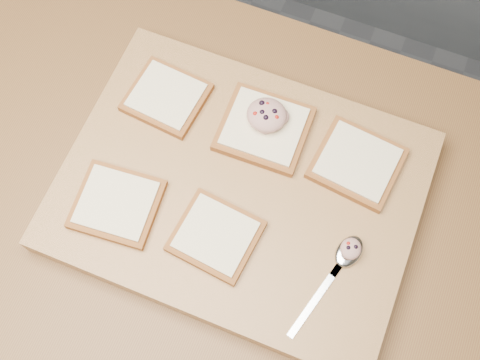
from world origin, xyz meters
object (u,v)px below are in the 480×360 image
(cutting_board, at_px, (240,191))
(spoon, at_px, (344,258))
(tuna_salad_dollop, at_px, (267,115))
(bread_far_center, at_px, (264,128))

(cutting_board, height_order, spoon, spoon)
(spoon, bearing_deg, cutting_board, 164.84)
(tuna_salad_dollop, bearing_deg, spoon, -41.49)
(bread_far_center, xyz_separation_m, spoon, (0.18, -0.15, -0.00))
(tuna_salad_dollop, bearing_deg, cutting_board, -89.56)
(cutting_board, relative_size, tuna_salad_dollop, 8.58)
(bread_far_center, bearing_deg, tuna_salad_dollop, 95.18)
(tuna_salad_dollop, distance_m, spoon, 0.24)
(cutting_board, xyz_separation_m, bread_far_center, (0.00, 0.10, 0.03))
(bread_far_center, xyz_separation_m, tuna_salad_dollop, (-0.00, 0.01, 0.02))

